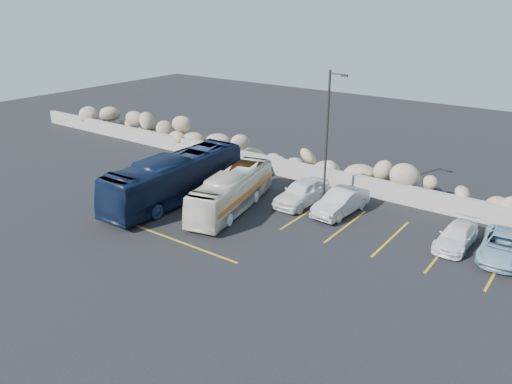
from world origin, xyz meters
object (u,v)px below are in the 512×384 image
Objects in this scene: lamppost at (328,134)px; vintage_bus at (232,191)px; car_c at (457,236)px; car_b at (341,202)px; tour_coach at (175,178)px; car_a at (302,192)px; car_d at (503,246)px.

vintage_bus is (-3.85, -4.35, -3.15)m from lamppost.
car_c is at bearing -9.51° from lamppost.
vintage_bus is 1.91× the size of car_b.
tour_coach is at bearing -150.65° from car_b.
lamppost is at bearing 151.57° from car_b.
car_a reaches higher than car_b.
car_a is at bearing 30.71° from tour_coach.
car_a is at bearing 174.49° from car_d.
car_d is at bearing 3.51° from car_b.
vintage_bus reaches higher than car_b.
car_b is at bearing 3.43° from car_a.
car_b is (5.50, 3.26, -0.44)m from vintage_bus.
car_c is 0.87× the size of car_d.
car_a is at bearing 179.65° from car_c.
vintage_bus reaches higher than car_d.
vintage_bus is 0.79× the size of tour_coach.
car_d is (2.14, 0.09, 0.06)m from car_c.
tour_coach reaches higher than car_c.
tour_coach is at bearing -146.05° from car_a.
lamppost is 4.10m from car_b.
car_b is at bearing 178.51° from car_c.
car_d is (17.98, 3.97, -0.86)m from tour_coach.
car_b is 1.15× the size of car_c.
car_d is at bearing -0.99° from vintage_bus.
vintage_bus is 4.34m from car_a.
vintage_bus is 6.41m from car_b.
car_b is 1.00× the size of car_d.
car_b is 8.79m from car_d.
car_b is at bearing 17.63° from vintage_bus.
car_a reaches higher than car_c.
car_c is 2.15m from car_d.
tour_coach is at bearing -172.33° from car_d.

